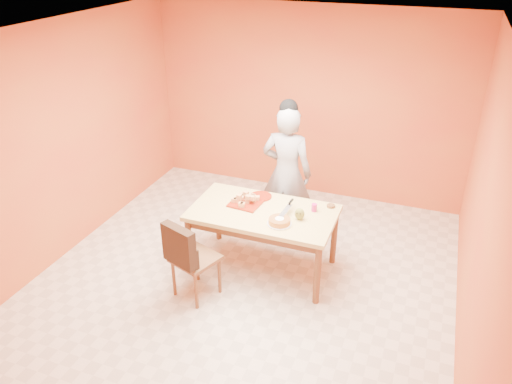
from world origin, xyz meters
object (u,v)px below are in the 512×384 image
at_px(egg_ornament, 300,214).
at_px(magenta_glass, 314,208).
at_px(person, 287,173).
at_px(pastry_platter, 246,203).
at_px(dining_chair, 194,257).
at_px(dining_table, 263,218).
at_px(sponge_cake, 279,221).
at_px(red_dinner_plate, 261,196).
at_px(checker_tin, 331,206).

xyz_separation_m(egg_ornament, magenta_glass, (0.10, 0.23, -0.02)).
xyz_separation_m(person, pastry_platter, (-0.25, -0.73, -0.09)).
bearing_deg(dining_chair, pastry_platter, 91.57).
xyz_separation_m(dining_table, pastry_platter, (-0.24, 0.09, 0.10)).
bearing_deg(dining_chair, sponge_cake, 53.87).
bearing_deg(egg_ornament, red_dinner_plate, 131.97).
height_order(sponge_cake, magenta_glass, magenta_glass).
distance_m(red_dinner_plate, magenta_glass, 0.67).
relative_size(dining_table, egg_ornament, 11.83).
xyz_separation_m(dining_chair, checker_tin, (1.18, 1.07, 0.29)).
distance_m(pastry_platter, checker_tin, 0.95).
xyz_separation_m(person, checker_tin, (0.67, -0.47, -0.09)).
distance_m(dining_table, person, 0.84).
distance_m(dining_chair, egg_ornament, 1.20).
distance_m(dining_table, sponge_cake, 0.35).
xyz_separation_m(person, sponge_cake, (0.24, -1.02, -0.06)).
bearing_deg(checker_tin, egg_ornament, -123.26).
xyz_separation_m(dining_table, person, (0.01, 0.82, 0.19)).
bearing_deg(dining_table, egg_ornament, -4.79).
distance_m(pastry_platter, egg_ornament, 0.68).
relative_size(pastry_platter, red_dinner_plate, 1.32).
relative_size(pastry_platter, sponge_cake, 1.45).
bearing_deg(dining_table, checker_tin, 27.24).
xyz_separation_m(dining_table, sponge_cake, (0.26, -0.20, 0.13)).
bearing_deg(checker_tin, magenta_glass, -134.83).
bearing_deg(sponge_cake, magenta_glass, 55.93).
bearing_deg(checker_tin, person, 145.06).
xyz_separation_m(red_dinner_plate, magenta_glass, (0.67, -0.10, 0.04)).
xyz_separation_m(pastry_platter, sponge_cake, (0.49, -0.29, 0.03)).
xyz_separation_m(sponge_cake, egg_ornament, (0.17, 0.17, 0.03)).
height_order(pastry_platter, magenta_glass, magenta_glass).
relative_size(dining_table, checker_tin, 17.77).
height_order(red_dinner_plate, sponge_cake, sponge_cake).
bearing_deg(egg_ornament, pastry_platter, 152.03).
xyz_separation_m(dining_chair, sponge_cake, (0.76, 0.51, 0.32)).
height_order(red_dinner_plate, egg_ornament, egg_ornament).
bearing_deg(magenta_glass, pastry_platter, -171.97).
relative_size(dining_chair, pastry_platter, 2.77).
bearing_deg(egg_ornament, sponge_cake, -152.76).
bearing_deg(dining_chair, magenta_glass, 61.34).
relative_size(person, magenta_glass, 19.75).
distance_m(dining_table, checker_tin, 0.77).
xyz_separation_m(dining_table, red_dinner_plate, (-0.14, 0.30, 0.10)).
bearing_deg(egg_ornament, checker_tin, 39.37).
xyz_separation_m(dining_chair, person, (0.51, 1.54, 0.38)).
height_order(dining_table, pastry_platter, pastry_platter).
distance_m(person, checker_tin, 0.82).
bearing_deg(dining_chair, checker_tin, 61.81).
distance_m(dining_table, egg_ornament, 0.46).
bearing_deg(checker_tin, dining_chair, -137.85).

